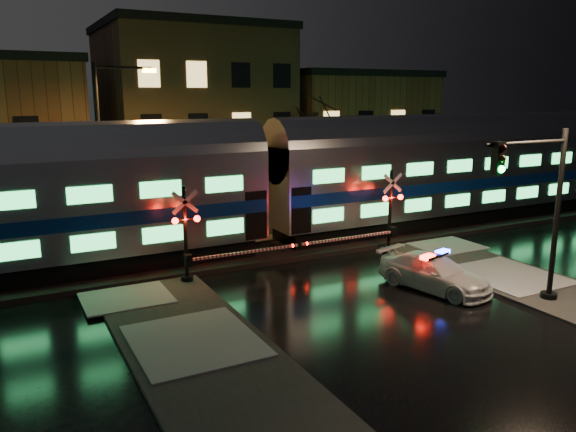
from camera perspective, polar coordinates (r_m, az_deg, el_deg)
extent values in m
plane|color=black|center=(22.15, 4.23, -6.66)|extent=(120.00, 120.00, 0.00)
cube|color=black|center=(26.30, -1.52, -3.30)|extent=(90.00, 4.20, 0.24)
cube|color=#2D2D2D|center=(14.50, -5.59, -17.14)|extent=(4.00, 20.00, 0.12)
cube|color=brown|center=(42.37, -9.73, 10.15)|extent=(12.00, 11.00, 11.50)
cube|color=brown|center=(47.67, 5.72, 8.67)|extent=(12.00, 10.00, 8.50)
cube|color=black|center=(33.50, 18.13, 0.39)|extent=(24.00, 2.40, 0.80)
cube|color=#B7BAC1|center=(33.13, 18.39, 4.29)|extent=(25.00, 3.05, 3.80)
cube|color=navy|center=(33.18, 18.35, 3.61)|extent=(24.75, 3.09, 0.55)
cube|color=#42FB78|center=(32.25, 20.23, 1.89)|extent=(21.00, 0.05, 0.62)
cube|color=#42FB78|center=(32.00, 20.47, 5.06)|extent=(21.00, 0.05, 0.62)
cylinder|color=#B7BAC1|center=(32.95, 18.59, 7.22)|extent=(25.00, 3.05, 3.05)
imported|color=silver|center=(21.76, 14.63, -5.61)|extent=(2.85, 4.72, 1.28)
cube|color=black|center=(21.56, 14.73, -3.89)|extent=(1.38, 0.67, 0.09)
cube|color=#FF0C05|center=(21.16, 14.02, -4.05)|extent=(0.64, 0.44, 0.15)
cube|color=#1426FF|center=(21.94, 15.42, -3.54)|extent=(0.64, 0.44, 0.15)
cylinder|color=black|center=(26.59, 10.17, -3.26)|extent=(0.48, 0.48, 0.29)
cylinder|color=black|center=(26.18, 10.32, 0.46)|extent=(0.15, 0.15, 3.81)
sphere|color=#FF0C05|center=(25.66, 9.86, 1.75)|extent=(0.25, 0.25, 0.25)
sphere|color=#FF0C05|center=(26.18, 11.36, 1.90)|extent=(0.25, 0.25, 0.25)
cube|color=white|center=(24.82, 6.24, -2.21)|extent=(4.76, 0.10, 0.10)
cube|color=black|center=(26.19, 10.58, -1.58)|extent=(0.25, 0.30, 0.45)
cylinder|color=black|center=(22.21, -10.21, -6.38)|extent=(0.47, 0.47, 0.28)
cylinder|color=black|center=(21.72, -10.38, -2.00)|extent=(0.15, 0.15, 3.79)
sphere|color=#FF0C05|center=(21.29, -11.40, -0.50)|extent=(0.25, 0.25, 0.25)
sphere|color=#FF0C05|center=(21.53, -9.23, -0.27)|extent=(0.25, 0.25, 0.25)
cube|color=white|center=(22.51, -4.34, -3.69)|extent=(4.74, 0.10, 0.10)
cube|color=black|center=(21.73, -10.09, -4.44)|extent=(0.25, 0.30, 0.45)
cylinder|color=black|center=(22.07, 24.95, -7.46)|extent=(0.57, 0.57, 0.30)
cylinder|color=black|center=(21.34, 25.64, -0.14)|extent=(0.18, 0.18, 6.06)
cylinder|color=black|center=(19.55, 23.12, 6.86)|extent=(3.64, 0.12, 0.12)
cube|color=black|center=(18.42, 20.56, 5.52)|extent=(0.32, 0.28, 1.01)
sphere|color=#0CFF3F|center=(18.35, 20.85, 4.46)|extent=(0.22, 0.22, 0.22)
cylinder|color=black|center=(27.25, -18.54, 5.55)|extent=(0.21, 0.21, 8.57)
cylinder|color=black|center=(27.36, -16.40, 14.27)|extent=(2.57, 0.13, 0.13)
cube|color=orange|center=(27.62, -13.92, 14.15)|extent=(0.59, 0.30, 0.19)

